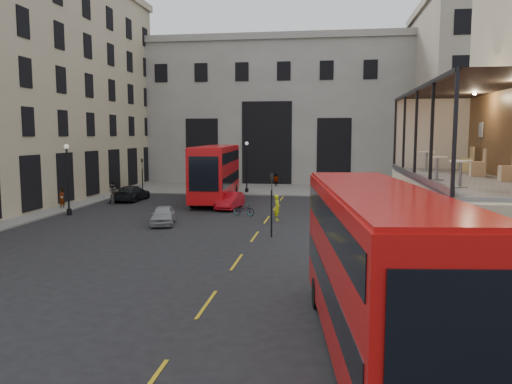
# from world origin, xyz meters

# --- Properties ---
(ground) EXTENTS (140.00, 140.00, 0.00)m
(ground) POSITION_xyz_m (0.00, 0.00, 0.00)
(ground) COLOR black
(ground) RESTS_ON ground
(host_frontage) EXTENTS (3.00, 11.00, 4.50)m
(host_frontage) POSITION_xyz_m (6.50, 0.00, 2.25)
(host_frontage) COLOR #C0B490
(host_frontage) RESTS_ON ground
(cafe_floor) EXTENTS (3.00, 10.00, 0.10)m
(cafe_floor) POSITION_xyz_m (6.50, 0.00, 4.55)
(cafe_floor) COLOR slate
(cafe_floor) RESTS_ON host_frontage
(gateway) EXTENTS (35.00, 10.60, 18.00)m
(gateway) POSITION_xyz_m (-5.00, 47.99, 9.39)
(gateway) COLOR #A19E96
(gateway) RESTS_ON ground
(building_right) EXTENTS (16.60, 18.60, 20.00)m
(building_right) POSITION_xyz_m (20.00, 39.97, 10.39)
(building_right) COLOR #A69E86
(building_right) RESTS_ON ground
(pavement_far) EXTENTS (40.00, 12.00, 0.12)m
(pavement_far) POSITION_xyz_m (-6.00, 38.00, 0.06)
(pavement_far) COLOR slate
(pavement_far) RESTS_ON ground
(traffic_light_near) EXTENTS (0.16, 0.20, 3.80)m
(traffic_light_near) POSITION_xyz_m (-1.00, 12.00, 2.42)
(traffic_light_near) COLOR black
(traffic_light_near) RESTS_ON ground
(traffic_light_far) EXTENTS (0.16, 0.20, 3.80)m
(traffic_light_far) POSITION_xyz_m (-15.00, 28.00, 2.42)
(traffic_light_far) COLOR black
(traffic_light_far) RESTS_ON ground
(street_lamp_a) EXTENTS (0.36, 0.36, 5.33)m
(street_lamp_a) POSITION_xyz_m (-17.00, 18.00, 2.39)
(street_lamp_a) COLOR black
(street_lamp_a) RESTS_ON ground
(street_lamp_b) EXTENTS (0.36, 0.36, 5.33)m
(street_lamp_b) POSITION_xyz_m (-6.00, 34.00, 2.39)
(street_lamp_b) COLOR black
(street_lamp_b) RESTS_ON ground
(bus_near) EXTENTS (3.90, 11.75, 4.60)m
(bus_near) POSITION_xyz_m (3.50, -3.32, 2.58)
(bus_near) COLOR #A80D0B
(bus_near) RESTS_ON ground
(bus_far) EXTENTS (3.71, 12.75, 5.02)m
(bus_far) POSITION_xyz_m (-7.79, 27.46, 2.82)
(bus_far) COLOR red
(bus_far) RESTS_ON ground
(car_a) EXTENTS (2.31, 3.97, 1.27)m
(car_a) POSITION_xyz_m (-8.71, 15.20, 0.63)
(car_a) COLOR #94969C
(car_a) RESTS_ON ground
(car_b) EXTENTS (1.82, 4.26, 1.36)m
(car_b) POSITION_xyz_m (-5.59, 22.78, 0.68)
(car_b) COLOR #B00A14
(car_b) RESTS_ON ground
(car_c) EXTENTS (2.09, 4.81, 1.38)m
(car_c) POSITION_xyz_m (-15.49, 26.64, 0.69)
(car_c) COLOR black
(car_c) RESTS_ON ground
(bicycle) EXTENTS (1.85, 1.13, 0.92)m
(bicycle) POSITION_xyz_m (-3.92, 19.55, 0.46)
(bicycle) COLOR gray
(bicycle) RESTS_ON ground
(cyclist) EXTENTS (0.54, 0.73, 1.84)m
(cyclist) POSITION_xyz_m (-1.25, 17.88, 0.92)
(cyclist) COLOR #CFDD17
(cyclist) RESTS_ON ground
(pedestrian_a) EXTENTS (1.11, 0.97, 1.94)m
(pedestrian_a) POSITION_xyz_m (-16.34, 24.46, 0.97)
(pedestrian_a) COLOR gray
(pedestrian_a) RESTS_ON ground
(pedestrian_b) EXTENTS (1.32, 1.17, 1.78)m
(pedestrian_b) POSITION_xyz_m (-8.73, 33.10, 0.89)
(pedestrian_b) COLOR gray
(pedestrian_b) RESTS_ON ground
(pedestrian_c) EXTENTS (1.00, 0.79, 1.58)m
(pedestrian_c) POSITION_xyz_m (-3.56, 40.00, 0.79)
(pedestrian_c) COLOR gray
(pedestrian_c) RESTS_ON ground
(pedestrian_d) EXTENTS (0.90, 0.92, 1.60)m
(pedestrian_d) POSITION_xyz_m (4.63, 29.20, 0.80)
(pedestrian_d) COLOR gray
(pedestrian_d) RESTS_ON ground
(pedestrian_e) EXTENTS (0.55, 0.72, 1.75)m
(pedestrian_e) POSITION_xyz_m (-19.00, 20.53, 0.87)
(pedestrian_e) COLOR gray
(pedestrian_e) RESTS_ON ground
(cafe_table_near) EXTENTS (0.58, 0.58, 0.73)m
(cafe_table_near) POSITION_xyz_m (5.73, -2.77, 5.08)
(cafe_table_near) COLOR white
(cafe_table_near) RESTS_ON cafe_floor
(cafe_table_mid) EXTENTS (0.59, 0.59, 0.74)m
(cafe_table_mid) POSITION_xyz_m (5.60, -0.52, 5.09)
(cafe_table_mid) COLOR beige
(cafe_table_mid) RESTS_ON cafe_floor
(cafe_table_far) EXTENTS (0.62, 0.62, 0.78)m
(cafe_table_far) POSITION_xyz_m (6.01, 3.36, 5.11)
(cafe_table_far) COLOR silver
(cafe_table_far) RESTS_ON cafe_floor
(cafe_chair_b) EXTENTS (0.46, 0.46, 0.88)m
(cafe_chair_b) POSITION_xyz_m (7.67, -0.60, 4.87)
(cafe_chair_b) COLOR tan
(cafe_chair_b) RESTS_ON cafe_floor
(cafe_chair_c) EXTENTS (0.52, 0.52, 0.95)m
(cafe_chair_c) POSITION_xyz_m (7.28, 1.11, 4.89)
(cafe_chair_c) COLOR tan
(cafe_chair_c) RESTS_ON cafe_floor
(cafe_chair_d) EXTENTS (0.48, 0.48, 0.96)m
(cafe_chair_d) POSITION_xyz_m (7.52, 3.48, 4.89)
(cafe_chair_d) COLOR tan
(cafe_chair_d) RESTS_ON cafe_floor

